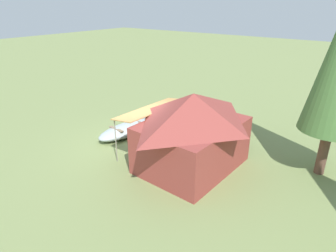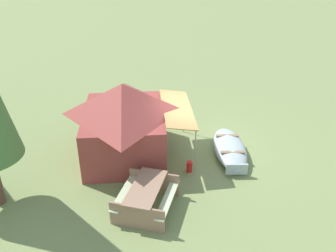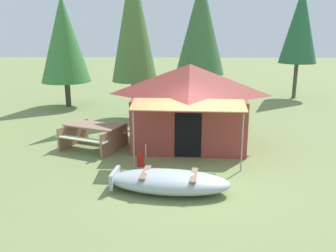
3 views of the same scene
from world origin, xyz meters
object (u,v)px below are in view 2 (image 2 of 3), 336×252
Objects in this scene: beached_rowboat at (230,148)px; fuel_can at (189,167)px; picnic_table at (146,195)px; cooler_box at (156,168)px; canvas_cabin_tent at (124,119)px.

beached_rowboat is 7.96× the size of fuel_can.
picnic_table reaches higher than fuel_can.
beached_rowboat reaches higher than cooler_box.
cooler_box is 1.62× the size of fuel_can.
beached_rowboat is 3.93m from picnic_table.
canvas_cabin_tent is 6.48× the size of cooler_box.
canvas_cabin_tent is 2.67m from fuel_can.
cooler_box is at bearing 87.95° from fuel_can.
picnic_table is (-2.99, -0.47, -0.87)m from canvas_cabin_tent.
beached_rowboat is 4.91× the size of cooler_box.
beached_rowboat is 0.76× the size of canvas_cabin_tent.
canvas_cabin_tent is 1.97m from cooler_box.
canvas_cabin_tent reaches higher than cooler_box.
canvas_cabin_tent is (0.55, 3.54, 1.09)m from beached_rowboat.
cooler_box is at bearing -145.75° from canvas_cabin_tent.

